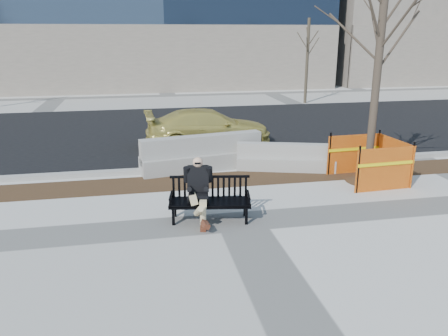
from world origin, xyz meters
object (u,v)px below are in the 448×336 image
(jersey_barrier_left, at_px, (202,169))
(seated_man, at_px, (199,219))
(tree_fence, at_px, (367,181))
(sedan, at_px, (209,145))
(bench, at_px, (210,220))
(jersey_barrier_right, at_px, (285,170))

(jersey_barrier_left, bearing_deg, seated_man, -110.01)
(tree_fence, height_order, sedan, tree_fence)
(bench, distance_m, seated_man, 0.23)
(seated_man, xyz_separation_m, jersey_barrier_left, (0.57, 3.35, 0.00))
(bench, relative_size, sedan, 0.40)
(tree_fence, bearing_deg, sedan, 126.50)
(jersey_barrier_left, bearing_deg, tree_fence, -34.90)
(bench, relative_size, jersey_barrier_left, 0.49)
(bench, height_order, seated_man, seated_man)
(tree_fence, distance_m, jersey_barrier_left, 4.27)
(jersey_barrier_right, bearing_deg, tree_fence, -19.94)
(jersey_barrier_left, relative_size, jersey_barrier_right, 1.28)
(seated_man, xyz_separation_m, sedan, (1.18, 6.00, 0.00))
(jersey_barrier_right, bearing_deg, bench, -114.25)
(seated_man, height_order, tree_fence, tree_fence)
(tree_fence, height_order, jersey_barrier_right, tree_fence)
(tree_fence, bearing_deg, jersey_barrier_left, 155.36)
(seated_man, distance_m, sedan, 6.11)
(tree_fence, xyz_separation_m, jersey_barrier_left, (-3.88, 1.78, 0.00))
(bench, distance_m, tree_fence, 4.55)
(seated_man, relative_size, sedan, 0.31)
(seated_man, height_order, jersey_barrier_left, seated_man)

